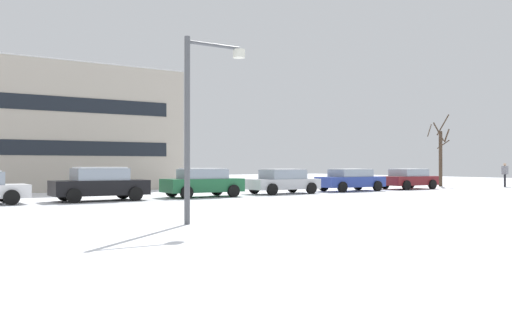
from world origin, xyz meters
TOP-DOWN VIEW (x-y plane):
  - ground_plane at (0.00, 0.00)m, footprint 120.00×120.00m
  - road_surface at (0.00, 3.82)m, footprint 80.00×9.63m
  - street_lamp at (4.21, -2.00)m, footprint 1.97×0.36m
  - parked_car_black at (4.92, 9.09)m, footprint 4.29×2.06m
  - parked_car_green at (10.23, 9.09)m, footprint 4.06×2.07m
  - parked_car_silver at (15.53, 9.38)m, footprint 4.16×2.11m
  - parked_car_blue at (20.84, 9.47)m, footprint 4.45×2.05m
  - parked_car_maroon at (26.14, 9.46)m, footprint 3.90×2.19m
  - pedestrian_crossing at (34.99, 8.01)m, footprint 0.45×0.42m
  - tree_far_right at (31.96, 11.38)m, footprint 1.87×1.87m
  - building_far_right at (7.11, 22.29)m, footprint 12.97×8.41m

SIDE VIEW (x-z plane):
  - ground_plane at x=0.00m, z-range 0.00..0.00m
  - road_surface at x=0.00m, z-range 0.00..0.00m
  - parked_car_maroon at x=26.14m, z-range 0.02..1.41m
  - parked_car_silver at x=15.53m, z-range 0.01..1.43m
  - parked_car_blue at x=20.84m, z-range 0.02..1.43m
  - parked_car_green at x=10.23m, z-range 0.01..1.49m
  - parked_car_black at x=4.92m, z-range 0.00..1.56m
  - pedestrian_crossing at x=34.99m, z-range 0.15..1.92m
  - tree_far_right at x=31.96m, z-range -0.28..5.23m
  - street_lamp at x=4.21m, z-range 0.64..5.91m
  - building_far_right at x=7.11m, z-range 0.00..8.05m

